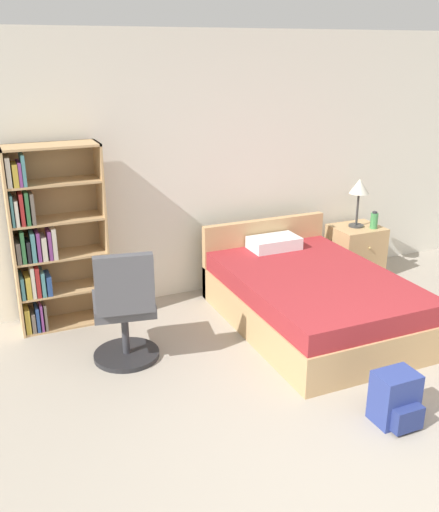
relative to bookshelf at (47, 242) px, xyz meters
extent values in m
plane|color=#A39989|center=(1.64, -2.98, -0.81)|extent=(14.00, 14.00, 0.00)
cube|color=silver|center=(1.64, 0.25, 0.49)|extent=(9.00, 0.06, 2.60)
cube|color=tan|center=(-0.29, 0.00, 0.02)|extent=(0.02, 0.33, 1.66)
cube|color=tan|center=(0.50, 0.00, 0.02)|extent=(0.02, 0.33, 1.66)
cube|color=#A48256|center=(0.10, 0.16, 0.02)|extent=(0.82, 0.01, 1.66)
cube|color=tan|center=(0.10, 0.00, -0.80)|extent=(0.78, 0.31, 0.02)
cube|color=gold|center=(-0.25, -0.04, -0.68)|extent=(0.04, 0.24, 0.23)
cube|color=#665B51|center=(-0.21, -0.06, -0.70)|extent=(0.03, 0.20, 0.18)
cube|color=navy|center=(-0.17, -0.05, -0.68)|extent=(0.03, 0.22, 0.23)
cube|color=#7A387F|center=(-0.13, -0.05, -0.67)|extent=(0.02, 0.22, 0.25)
cube|color=#665B51|center=(-0.10, -0.07, -0.67)|extent=(0.02, 0.18, 0.24)
cube|color=tan|center=(0.10, 0.00, -0.47)|extent=(0.78, 0.31, 0.02)
cube|color=teal|center=(-0.26, -0.04, -0.36)|extent=(0.03, 0.24, 0.20)
cube|color=gold|center=(-0.21, -0.06, -0.36)|extent=(0.04, 0.20, 0.20)
cube|color=beige|center=(-0.17, -0.06, -0.32)|extent=(0.03, 0.21, 0.28)
cube|color=maroon|center=(-0.13, -0.04, -0.33)|extent=(0.04, 0.24, 0.27)
cube|color=teal|center=(-0.09, -0.05, -0.35)|extent=(0.03, 0.22, 0.22)
cube|color=navy|center=(-0.04, -0.05, -0.37)|extent=(0.04, 0.22, 0.18)
cube|color=tan|center=(0.10, 0.00, -0.14)|extent=(0.78, 0.31, 0.02)
cube|color=#665B51|center=(-0.26, -0.04, -0.03)|extent=(0.04, 0.25, 0.19)
cube|color=#2D6638|center=(-0.22, -0.06, 0.01)|extent=(0.03, 0.20, 0.28)
cube|color=black|center=(-0.17, -0.07, -0.03)|extent=(0.03, 0.19, 0.19)
cube|color=teal|center=(-0.13, -0.06, 0.00)|extent=(0.04, 0.19, 0.26)
cube|color=#7A387F|center=(-0.09, -0.03, 0.00)|extent=(0.03, 0.26, 0.26)
cube|color=beige|center=(-0.04, -0.06, -0.02)|extent=(0.04, 0.20, 0.21)
cube|color=#7A387F|center=(0.01, -0.07, 0.00)|extent=(0.03, 0.18, 0.26)
cube|color=beige|center=(0.04, -0.06, 0.01)|extent=(0.04, 0.21, 0.28)
cube|color=tan|center=(0.10, 0.00, 0.19)|extent=(0.78, 0.31, 0.02)
cube|color=teal|center=(-0.26, -0.04, 0.34)|extent=(0.02, 0.24, 0.27)
cube|color=beige|center=(-0.23, -0.03, 0.31)|extent=(0.03, 0.26, 0.22)
cube|color=maroon|center=(-0.19, -0.03, 0.34)|extent=(0.03, 0.26, 0.27)
cube|color=#2D6638|center=(-0.14, -0.07, 0.34)|extent=(0.03, 0.18, 0.28)
cube|color=#665B51|center=(-0.10, -0.07, 0.34)|extent=(0.03, 0.19, 0.27)
cube|color=tan|center=(0.10, 0.00, 0.53)|extent=(0.78, 0.31, 0.02)
cube|color=beige|center=(-0.26, -0.05, 0.66)|extent=(0.04, 0.22, 0.25)
cube|color=gold|center=(-0.21, -0.06, 0.63)|extent=(0.04, 0.21, 0.19)
cube|color=#7A387F|center=(-0.17, -0.04, 0.63)|extent=(0.03, 0.24, 0.20)
cube|color=teal|center=(-0.14, -0.05, 0.67)|extent=(0.03, 0.21, 0.26)
cube|color=tan|center=(0.10, 0.00, 0.84)|extent=(0.82, 0.33, 0.02)
cube|color=tan|center=(2.17, -0.97, -0.65)|extent=(1.37, 2.01, 0.33)
cube|color=maroon|center=(2.17, -0.97, -0.39)|extent=(1.34, 1.97, 0.18)
cube|color=tan|center=(2.17, 0.00, -0.43)|extent=(1.37, 0.08, 0.76)
cube|color=white|center=(2.17, -0.21, -0.24)|extent=(0.50, 0.30, 0.12)
cylinder|color=#232326|center=(0.45, -0.84, -0.79)|extent=(0.54, 0.54, 0.04)
cylinder|color=#333338|center=(0.45, -0.84, -0.58)|extent=(0.06, 0.06, 0.40)
cube|color=#4C4C51|center=(0.45, -0.84, -0.33)|extent=(0.56, 0.56, 0.10)
cube|color=#4C4C51|center=(0.40, -1.12, -0.05)|extent=(0.45, 0.15, 0.46)
cube|color=tan|center=(3.28, -0.08, -0.53)|extent=(0.53, 0.46, 0.57)
sphere|color=tan|center=(3.28, -0.33, -0.42)|extent=(0.02, 0.02, 0.02)
cylinder|color=#333333|center=(3.28, -0.07, -0.23)|extent=(0.16, 0.16, 0.02)
cylinder|color=#333333|center=(3.28, -0.07, -0.05)|extent=(0.02, 0.02, 0.35)
cone|color=beige|center=(3.28, -0.07, 0.21)|extent=(0.21, 0.21, 0.16)
cylinder|color=#3F8C4C|center=(3.41, -0.20, -0.16)|extent=(0.08, 0.08, 0.17)
cylinder|color=#2D2D33|center=(3.41, -0.20, -0.07)|extent=(0.05, 0.05, 0.02)
cube|color=navy|center=(1.91, -2.42, -0.63)|extent=(0.29, 0.22, 0.37)
cube|color=navy|center=(1.91, -2.56, -0.71)|extent=(0.22, 0.08, 0.17)
camera|label=1|loc=(-0.51, -4.98, 1.61)|focal=40.00mm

